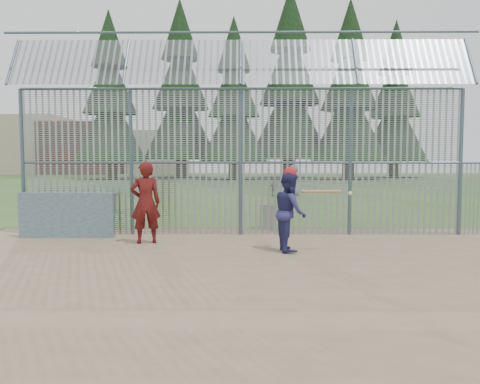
{
  "coord_description": "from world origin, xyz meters",
  "views": [
    {
      "loc": [
        0.11,
        -9.31,
        2.1
      ],
      "look_at": [
        0.0,
        2.0,
        1.3
      ],
      "focal_mm": 35.0,
      "sensor_mm": 36.0,
      "label": 1
    }
  ],
  "objects_px": {
    "dugout_wall": "(66,215)",
    "bleacher": "(78,202)",
    "batter": "(290,212)",
    "onlooker": "(146,203)",
    "trash_can": "(268,216)"
  },
  "relations": [
    {
      "from": "dugout_wall",
      "to": "bleacher",
      "type": "height_order",
      "value": "dugout_wall"
    },
    {
      "from": "dugout_wall",
      "to": "batter",
      "type": "bearing_deg",
      "value": -16.48
    },
    {
      "from": "onlooker",
      "to": "trash_can",
      "type": "height_order",
      "value": "onlooker"
    },
    {
      "from": "dugout_wall",
      "to": "onlooker",
      "type": "distance_m",
      "value": 2.43
    },
    {
      "from": "batter",
      "to": "trash_can",
      "type": "distance_m",
      "value": 3.58
    },
    {
      "from": "onlooker",
      "to": "bleacher",
      "type": "relative_size",
      "value": 0.67
    },
    {
      "from": "bleacher",
      "to": "trash_can",
      "type": "bearing_deg",
      "value": -30.62
    },
    {
      "from": "onlooker",
      "to": "trash_can",
      "type": "relative_size",
      "value": 2.46
    },
    {
      "from": "trash_can",
      "to": "bleacher",
      "type": "distance_m",
      "value": 8.53
    },
    {
      "from": "dugout_wall",
      "to": "batter",
      "type": "distance_m",
      "value": 5.99
    },
    {
      "from": "onlooker",
      "to": "batter",
      "type": "bearing_deg",
      "value": 148.01
    },
    {
      "from": "trash_can",
      "to": "dugout_wall",
      "type": "bearing_deg",
      "value": -161.33
    },
    {
      "from": "dugout_wall",
      "to": "bleacher",
      "type": "distance_m",
      "value": 6.47
    },
    {
      "from": "onlooker",
      "to": "dugout_wall",
      "type": "bearing_deg",
      "value": -35.98
    },
    {
      "from": "trash_can",
      "to": "bleacher",
      "type": "height_order",
      "value": "trash_can"
    }
  ]
}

